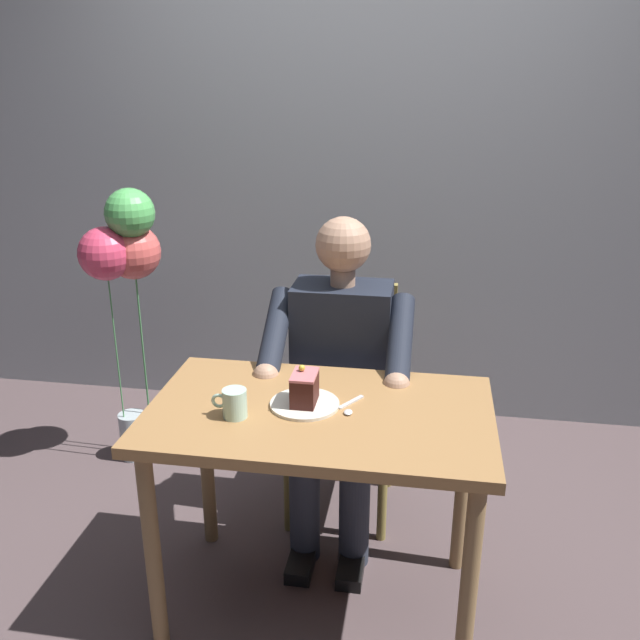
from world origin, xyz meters
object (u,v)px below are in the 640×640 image
object	(u,v)px
cake_slice	(304,388)
coffee_cup	(234,403)
seated_person	(339,377)
dessert_spoon	(349,407)
chair	(345,388)
balloon_display	(124,261)
dining_table	(319,438)

from	to	relation	value
cake_slice	coffee_cup	distance (m)	0.22
seated_person	dessert_spoon	world-z (taller)	seated_person
cake_slice	chair	bearing A→B (deg)	-94.61
cake_slice	coffee_cup	size ratio (longest dim) A/B	1.09
chair	cake_slice	xyz separation A→B (m)	(0.05, 0.60, 0.29)
dessert_spoon	balloon_display	bearing A→B (deg)	-35.88
cake_slice	balloon_display	xyz separation A→B (m)	(0.91, -0.76, 0.15)
dining_table	balloon_display	xyz separation A→B (m)	(0.96, -0.78, 0.31)
dining_table	seated_person	xyz separation A→B (m)	(0.00, -0.44, 0.00)
dining_table	seated_person	distance (m)	0.44
chair	cake_slice	world-z (taller)	chair
coffee_cup	cake_slice	bearing A→B (deg)	-151.76
chair	cake_slice	distance (m)	0.66
cake_slice	dessert_spoon	world-z (taller)	cake_slice
cake_slice	dessert_spoon	size ratio (longest dim) A/B	0.85
seated_person	cake_slice	size ratio (longest dim) A/B	10.31
dining_table	chair	xyz separation A→B (m)	(0.00, -0.61, -0.13)
dining_table	cake_slice	world-z (taller)	cake_slice
dessert_spoon	cake_slice	bearing A→B (deg)	0.59
chair	dessert_spoon	distance (m)	0.65
dining_table	dessert_spoon	xyz separation A→B (m)	(-0.09, -0.02, 0.10)
seated_person	coffee_cup	bearing A→B (deg)	65.49
coffee_cup	balloon_display	xyz separation A→B (m)	(0.72, -0.86, 0.16)
dining_table	coffee_cup	size ratio (longest dim) A/B	9.70
seated_person	coffee_cup	world-z (taller)	seated_person
cake_slice	balloon_display	distance (m)	1.20
seated_person	dining_table	bearing A→B (deg)	90.00
dessert_spoon	balloon_display	size ratio (longest dim) A/B	0.11
seated_person	chair	bearing A→B (deg)	-90.00
seated_person	dessert_spoon	bearing A→B (deg)	102.00
chair	seated_person	xyz separation A→B (m)	(0.00, 0.18, 0.13)
dessert_spoon	balloon_display	distance (m)	1.31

